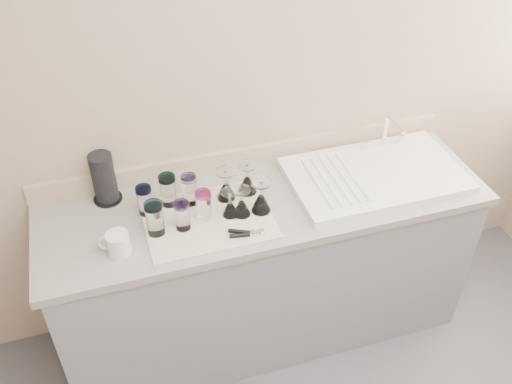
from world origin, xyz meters
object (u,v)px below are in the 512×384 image
object	(u,v)px
white_mug	(118,243)
goblet_front_right	(261,201)
tumbler_lavender	(204,205)
goblet_back_left	(226,189)
tumbler_cyan	(168,190)
paper_towel_roll	(104,179)
goblet_back_right	(247,183)
tumbler_teal	(145,200)
can_opener	(246,233)
tumbler_purple	(189,189)
tumbler_magenta	(155,218)
goblet_front_left	(242,206)
tumbler_blue	(182,215)
sink_unit	(375,174)
goblet_extra	(230,207)

from	to	relation	value
white_mug	goblet_front_right	bearing A→B (deg)	6.13
tumbler_lavender	goblet_back_left	bearing A→B (deg)	39.33
tumbler_cyan	tumbler_lavender	bearing A→B (deg)	-47.64
tumbler_lavender	paper_towel_roll	xyz separation A→B (m)	(-0.39, 0.26, 0.04)
goblet_back_left	goblet_back_right	distance (m)	0.11
tumbler_teal	can_opener	xyz separation A→B (m)	(0.38, -0.27, -0.06)
tumbler_cyan	white_mug	size ratio (longest dim) A/B	1.06
tumbler_purple	paper_towel_roll	size ratio (longest dim) A/B	0.60
white_mug	tumbler_teal	bearing A→B (deg)	54.39
tumbler_magenta	paper_towel_roll	size ratio (longest dim) A/B	0.64
goblet_back_left	goblet_front_left	size ratio (longest dim) A/B	1.09
tumbler_teal	goblet_back_left	distance (m)	0.36
goblet_back_right	white_mug	size ratio (longest dim) A/B	1.07
tumbler_lavender	white_mug	size ratio (longest dim) A/B	0.97
goblet_front_left	tumbler_lavender	bearing A→B (deg)	170.80
tumbler_cyan	paper_towel_roll	distance (m)	0.29
goblet_back_right	goblet_front_left	distance (m)	0.16
tumbler_blue	goblet_front_left	xyz separation A→B (m)	(0.26, 0.01, -0.02)
tumbler_magenta	goblet_back_right	bearing A→B (deg)	18.39
sink_unit	tumbler_teal	size ratio (longest dim) A/B	5.87
paper_towel_roll	can_opener	bearing A→B (deg)	-38.55
tumbler_cyan	goblet_extra	bearing A→B (deg)	-32.82
tumbler_lavender	goblet_back_left	distance (m)	0.16
tumbler_lavender	goblet_back_left	xyz separation A→B (m)	(0.13, 0.10, -0.02)
tumbler_cyan	tumbler_purple	bearing A→B (deg)	-12.86
goblet_front_right	goblet_extra	size ratio (longest dim) A/B	1.24
goblet_back_left	goblet_front_right	distance (m)	0.18
tumbler_teal	goblet_front_right	distance (m)	0.51
white_mug	tumbler_cyan	bearing A→B (deg)	42.84
tumbler_lavender	goblet_front_left	size ratio (longest dim) A/B	1.01
tumbler_cyan	tumbler_lavender	distance (m)	0.19
tumbler_cyan	white_mug	bearing A→B (deg)	-137.16
can_opener	tumbler_teal	bearing A→B (deg)	144.44
tumbler_magenta	goblet_back_left	distance (m)	0.37
tumbler_lavender	can_opener	distance (m)	0.22
sink_unit	can_opener	size ratio (longest dim) A/B	5.57
goblet_front_right	tumbler_teal	bearing A→B (deg)	164.42
tumbler_teal	tumbler_cyan	xyz separation A→B (m)	(0.11, 0.03, 0.01)
goblet_front_right	white_mug	xyz separation A→B (m)	(-0.63, -0.07, -0.01)
sink_unit	tumbler_lavender	xyz separation A→B (m)	(-0.85, -0.05, 0.06)
sink_unit	tumbler_purple	xyz separation A→B (m)	(-0.88, 0.07, 0.06)
tumbler_purple	goblet_back_right	world-z (taller)	goblet_back_right
goblet_back_right	can_opener	bearing A→B (deg)	-107.64
white_mug	paper_towel_roll	size ratio (longest dim) A/B	0.59
tumbler_blue	goblet_front_right	distance (m)	0.35
tumbler_cyan	tumbler_lavender	size ratio (longest dim) A/B	1.09
sink_unit	goblet_front_left	xyz separation A→B (m)	(-0.68, -0.07, 0.04)
tumbler_teal	tumbler_cyan	size ratio (longest dim) A/B	0.92
goblet_back_right	white_mug	bearing A→B (deg)	-160.90
tumbler_cyan	paper_towel_roll	size ratio (longest dim) A/B	0.62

